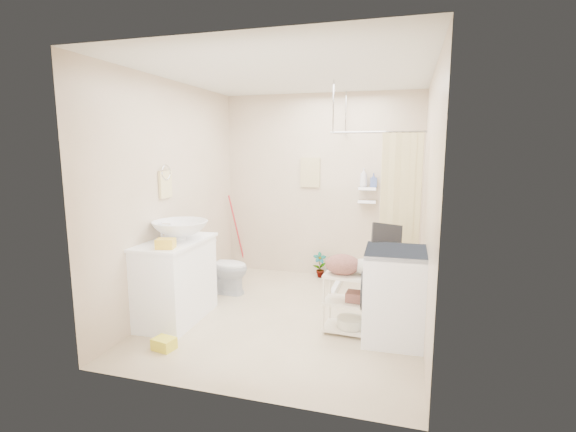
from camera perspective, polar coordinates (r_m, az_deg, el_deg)
name	(u,v)px	position (r m, az deg, el deg)	size (l,w,h in m)	color
floor	(290,315)	(4.78, 0.30, -13.44)	(3.20, 3.20, 0.00)	beige
ceiling	(290,73)	(4.47, 0.33, 18.98)	(2.80, 3.20, 0.04)	silver
wall_back	(321,187)	(5.99, 4.49, 4.03)	(2.80, 0.04, 2.60)	beige
wall_front	(228,227)	(2.95, -8.16, -1.50)	(2.80, 0.04, 2.60)	beige
wall_left	(174,196)	(5.01, -15.32, 2.69)	(0.04, 3.20, 2.60)	beige
wall_right	(428,205)	(4.28, 18.65, 1.46)	(0.04, 3.20, 2.60)	beige
vanity	(176,280)	(4.70, -15.08, -8.48)	(0.56, 1.00, 0.88)	white
sink	(180,230)	(4.60, -14.51, -1.90)	(0.59, 0.59, 0.20)	white
counter_basket	(166,244)	(4.24, -16.40, -3.64)	(0.17, 0.13, 0.10)	yellow
floor_basket	(164,342)	(4.19, -16.61, -16.13)	(0.28, 0.22, 0.15)	yellow
toilet	(223,267)	(5.46, -8.90, -6.90)	(0.38, 0.66, 0.67)	silver
mop	(235,232)	(6.42, -7.26, -2.24)	(0.11, 0.11, 1.14)	red
potted_plant_a	(320,265)	(6.05, 4.36, -6.69)	(0.19, 0.13, 0.37)	#9C5E30
potted_plant_b	(333,267)	(6.00, 6.12, -6.98)	(0.19, 0.15, 0.34)	brown
hanging_towel	(310,172)	(5.99, 3.06, 5.96)	(0.28, 0.03, 0.42)	#CABF88
towel_ring	(165,182)	(4.81, -16.44, 4.42)	(0.04, 0.22, 0.34)	beige
tp_holder	(181,244)	(5.12, -14.37, -3.71)	(0.08, 0.12, 0.14)	silver
shower	(378,212)	(5.36, 12.18, 0.54)	(1.10, 1.10, 2.10)	white
shampoo_bottle_a	(364,177)	(5.80, 10.30, 5.22)	(0.10, 0.10, 0.26)	silver
shampoo_bottle_b	(374,180)	(5.81, 11.61, 4.83)	(0.08, 0.09, 0.19)	#4D62AA
washing_machine	(396,295)	(4.22, 14.61, -10.40)	(0.61, 0.63, 0.89)	white
laundry_rack	(351,298)	(4.29, 8.62, -10.99)	(0.53, 0.31, 0.73)	#F1E6CD
ironing_board	(384,276)	(4.40, 13.05, -7.98)	(0.32, 0.09, 1.12)	black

